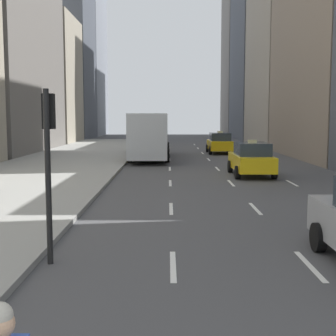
{
  "coord_description": "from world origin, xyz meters",
  "views": [
    {
      "loc": [
        -0.3,
        -1.28,
        3.04
      ],
      "look_at": [
        -0.24,
        13.83,
        1.38
      ],
      "focal_mm": 50.0,
      "sensor_mm": 36.0,
      "label": 1
    }
  ],
  "objects_px": {
    "taxi_second": "(218,143)",
    "traffic_light_pole": "(46,148)",
    "city_bus": "(148,134)",
    "taxi_lead": "(249,159)"
  },
  "relations": [
    {
      "from": "taxi_second",
      "to": "city_bus",
      "type": "relative_size",
      "value": 0.38
    },
    {
      "from": "city_bus",
      "to": "traffic_light_pole",
      "type": "height_order",
      "value": "traffic_light_pole"
    },
    {
      "from": "city_bus",
      "to": "traffic_light_pole",
      "type": "distance_m",
      "value": 24.79
    },
    {
      "from": "taxi_lead",
      "to": "taxi_second",
      "type": "relative_size",
      "value": 1.0
    },
    {
      "from": "taxi_lead",
      "to": "taxi_second",
      "type": "height_order",
      "value": "same"
    },
    {
      "from": "taxi_second",
      "to": "city_bus",
      "type": "bearing_deg",
      "value": -140.94
    },
    {
      "from": "taxi_lead",
      "to": "traffic_light_pole",
      "type": "xyz_separation_m",
      "value": [
        -6.75,
        -14.47,
        1.53
      ]
    },
    {
      "from": "taxi_lead",
      "to": "city_bus",
      "type": "distance_m",
      "value": 11.76
    },
    {
      "from": "taxi_second",
      "to": "traffic_light_pole",
      "type": "bearing_deg",
      "value": -102.97
    },
    {
      "from": "taxi_lead",
      "to": "traffic_light_pole",
      "type": "bearing_deg",
      "value": -115.01
    }
  ]
}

